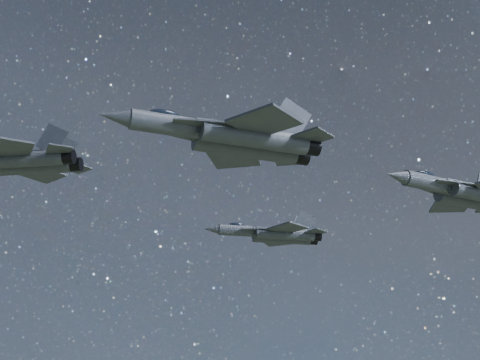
{
  "coord_description": "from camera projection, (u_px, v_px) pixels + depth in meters",
  "views": [
    {
      "loc": [
        -4.92,
        -63.56,
        127.52
      ],
      "look_at": [
        -1.46,
        0.59,
        152.25
      ],
      "focal_mm": 50.0,
      "sensor_mm": 36.0,
      "label": 1
    }
  ],
  "objects": [
    {
      "name": "jet_lead",
      "position": [
        16.0,
        161.0,
        66.83
      ],
      "size": [
        17.43,
        12.0,
        4.37
      ],
      "rotation": [
        0.0,
        0.0,
        -0.19
      ],
      "color": "#393E48"
    },
    {
      "name": "jet_left",
      "position": [
        274.0,
        234.0,
        87.2
      ],
      "size": [
        16.23,
        11.31,
        4.08
      ],
      "rotation": [
        0.0,
        0.0,
        0.13
      ],
      "color": "#393E48"
    },
    {
      "name": "jet_right",
      "position": [
        233.0,
        137.0,
        55.04
      ],
      "size": [
        19.19,
        12.95,
        4.83
      ],
      "rotation": [
        0.0,
        0.0,
        0.29
      ],
      "color": "#393E48"
    },
    {
      "name": "jet_slot",
      "position": [
        467.0,
        193.0,
        66.06
      ],
      "size": [
        16.97,
        11.11,
        4.38
      ],
      "rotation": [
        0.0,
        0.0,
        0.43
      ],
      "color": "#393E48"
    }
  ]
}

